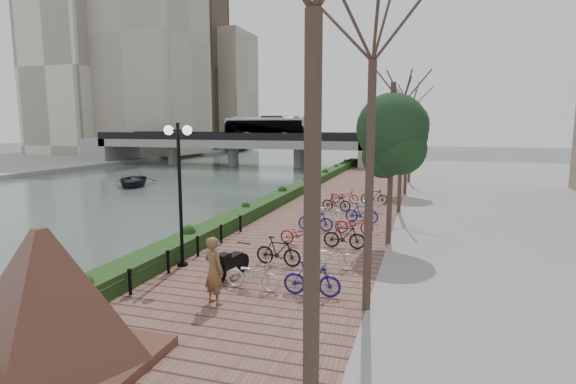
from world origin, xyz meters
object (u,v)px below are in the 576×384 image
at_px(granite_monument, 45,301).
at_px(boat, 133,180).
at_px(motorcycle, 232,262).
at_px(lamppost, 179,164).
at_px(pedestrian, 214,270).

distance_m(granite_monument, boat, 32.18).
xyz_separation_m(motorcycle, boat, (-18.74, 20.66, -0.48)).
bearing_deg(boat, lamppost, -77.77).
relative_size(granite_monument, motorcycle, 3.19).
distance_m(lamppost, boat, 26.26).
height_order(granite_monument, lamppost, lamppost).
distance_m(pedestrian, boat, 29.78).
relative_size(granite_monument, boat, 1.05).
height_order(lamppost, motorcycle, lamppost).
bearing_deg(boat, pedestrian, -77.30).
xyz_separation_m(pedestrian, boat, (-19.17, 22.76, -0.91)).
height_order(granite_monument, pedestrian, granite_monument).
relative_size(lamppost, boat, 1.00).
bearing_deg(granite_monument, lamppost, 98.85).
height_order(pedestrian, boat, pedestrian).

